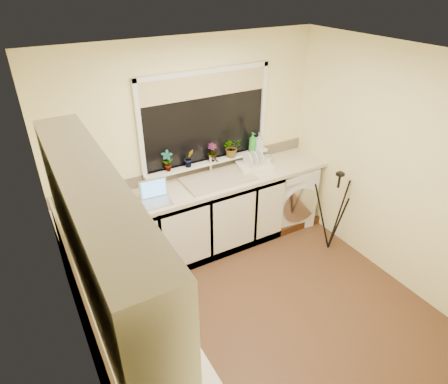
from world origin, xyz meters
TOP-DOWN VIEW (x-y plane):
  - floor at (0.00, 0.00)m, footprint 3.20×3.20m
  - ceiling at (0.00, 0.00)m, footprint 3.20×3.20m
  - wall_back at (0.00, 1.50)m, footprint 3.20×0.00m
  - wall_front at (0.00, -1.50)m, footprint 3.20×0.00m
  - wall_left at (-1.60, 0.00)m, footprint 0.00×3.00m
  - wall_right at (1.60, 0.00)m, footprint 0.00×3.00m
  - base_cabinet_back at (-0.33, 1.20)m, footprint 2.55×0.60m
  - base_cabinet_left at (-1.30, -0.30)m, footprint 0.54×2.40m
  - worktop_back at (0.00, 1.20)m, footprint 3.20×0.60m
  - worktop_left at (-1.30, -0.30)m, footprint 0.60×2.40m
  - upper_cabinet at (-1.44, -0.45)m, footprint 0.28×1.90m
  - splashback_left at (-1.59, -0.30)m, footprint 0.02×2.40m
  - splashback_back at (0.00, 1.49)m, footprint 3.20×0.02m
  - window_glass at (0.20, 1.49)m, footprint 1.50×0.02m
  - window_blind at (0.20, 1.46)m, footprint 1.50×0.02m
  - windowsill at (0.20, 1.43)m, footprint 1.60×0.14m
  - sink at (0.20, 1.20)m, footprint 0.82×0.46m
  - faucet at (0.20, 1.38)m, footprint 0.03×0.03m
  - washing_machine at (1.23, 1.21)m, footprint 0.67×0.65m
  - laptop at (-0.59, 1.12)m, footprint 0.31×0.27m
  - kettle at (-1.27, 0.12)m, footprint 0.17×0.17m
  - dish_rack at (0.73, 1.24)m, footprint 0.47×0.39m
  - tripod at (1.34, 0.44)m, footprint 0.60×0.60m
  - steel_jar at (-1.39, -0.54)m, footprint 0.07×0.07m
  - microwave at (-1.25, 0.74)m, footprint 0.33×0.48m
  - plant_a at (-0.32, 1.42)m, footprint 0.15×0.13m
  - plant_b at (-0.06, 1.40)m, footprint 0.12×0.10m
  - plant_c at (0.24, 1.41)m, footprint 0.14×0.14m
  - plant_d at (0.50, 1.40)m, footprint 0.24×0.22m
  - soap_bottle_green at (0.79, 1.39)m, footprint 0.10×0.10m
  - soap_bottle_clear at (0.90, 1.42)m, footprint 0.12×0.12m
  - cup_back at (0.95, 1.29)m, footprint 0.12×0.12m
  - cup_left at (-1.31, -0.72)m, footprint 0.12×0.12m

SIDE VIEW (x-z plane):
  - floor at x=0.00m, z-range 0.00..0.00m
  - washing_machine at x=1.23m, z-range 0.00..0.85m
  - base_cabinet_back at x=-0.33m, z-range 0.00..0.86m
  - base_cabinet_left at x=-1.30m, z-range 0.00..0.86m
  - tripod at x=1.34m, z-range 0.00..1.05m
  - worktop_back at x=0.00m, z-range 0.86..0.90m
  - worktop_left at x=-1.30m, z-range 0.86..0.90m
  - sink at x=0.20m, z-range 0.90..0.93m
  - dish_rack at x=0.73m, z-range 0.90..0.96m
  - cup_back at x=0.95m, z-range 0.90..1.00m
  - steel_jar at x=-1.39m, z-range 0.90..1.00m
  - cup_left at x=-1.31m, z-range 0.90..1.00m
  - laptop at x=-0.59m, z-range 0.85..1.07m
  - splashback_back at x=0.00m, z-range 0.90..1.04m
  - kettle at x=-1.27m, z-range 0.90..1.12m
  - faucet at x=0.20m, z-range 0.90..1.14m
  - microwave at x=-1.25m, z-range 0.90..1.16m
  - windowsill at x=0.20m, z-range 1.02..1.05m
  - splashback_left at x=-1.59m, z-range 0.90..1.35m
  - soap_bottle_clear at x=0.90m, z-range 1.05..1.26m
  - plant_b at x=-0.06m, z-range 1.05..1.26m
  - plant_c at x=0.24m, z-range 1.05..1.26m
  - plant_d at x=0.50m, z-range 1.05..1.29m
  - plant_a at x=-0.32m, z-range 1.05..1.29m
  - soap_bottle_green at x=0.79m, z-range 1.05..1.30m
  - wall_back at x=0.00m, z-range -0.38..2.83m
  - wall_front at x=0.00m, z-range -0.38..2.83m
  - wall_left at x=-1.60m, z-range -0.27..2.73m
  - wall_right at x=1.60m, z-range -0.27..2.73m
  - window_glass at x=0.20m, z-range 1.05..2.05m
  - upper_cabinet at x=-1.44m, z-range 1.45..2.15m
  - window_blind at x=0.20m, z-range 1.80..2.05m
  - ceiling at x=0.00m, z-range 2.45..2.45m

